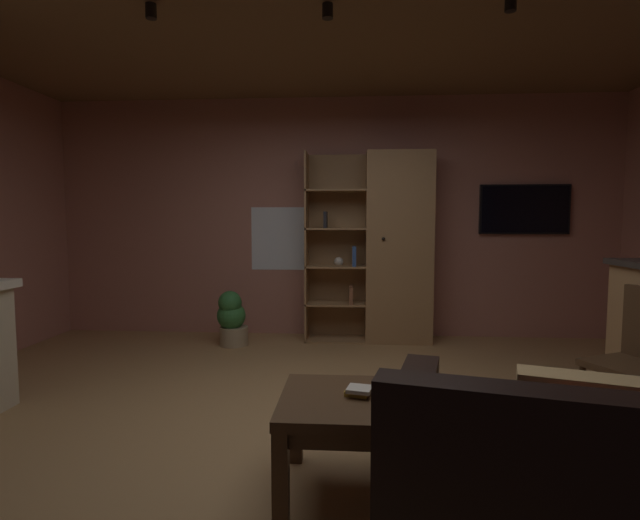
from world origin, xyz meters
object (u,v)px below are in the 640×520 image
bookshelf_cabinet (390,249)px  table_book_1 (360,389)px  leather_couch (627,517)px  wall_mounted_tv (524,209)px  coffee_table (343,415)px  potted_floor_plant (232,318)px  table_book_0 (358,392)px

bookshelf_cabinet → table_book_1: bearing=-97.1°
leather_couch → wall_mounted_tv: wall_mounted_tv is taller
coffee_table → potted_floor_plant: (-1.23, 2.68, -0.09)m
leather_couch → potted_floor_plant: 3.97m
table_book_1 → wall_mounted_tv: bearing=60.0°
table_book_0 → table_book_1: size_ratio=0.97×
table_book_1 → bookshelf_cabinet: bearing=82.9°
wall_mounted_tv → bookshelf_cabinet: bearing=-171.9°
table_book_0 → table_book_1: bearing=-70.1°
potted_floor_plant → wall_mounted_tv: (3.17, 0.53, 1.16)m
table_book_1 → wall_mounted_tv: wall_mounted_tv is taller
leather_couch → potted_floor_plant: leather_couch is taller
table_book_0 → wall_mounted_tv: (1.86, 3.18, 0.96)m
coffee_table → leather_couch: bearing=-31.6°
leather_couch → table_book_0: (-0.92, 0.64, 0.19)m
table_book_0 → bookshelf_cabinet: bearing=82.7°
bookshelf_cabinet → table_book_0: size_ratio=18.56×
potted_floor_plant → table_book_0: bearing=-63.8°
table_book_1 → potted_floor_plant: bearing=116.2°
table_book_1 → table_book_0: bearing=109.9°
table_book_0 → coffee_table: bearing=-157.1°
coffee_table → potted_floor_plant: bearing=114.7°
table_book_1 → wall_mounted_tv: 3.82m
wall_mounted_tv → potted_floor_plant: bearing=-170.5°
coffee_table → table_book_1: (0.08, 0.01, 0.13)m
leather_couch → coffee_table: (-0.99, 0.61, 0.08)m
leather_couch → wall_mounted_tv: size_ratio=1.85×
bookshelf_cabinet → potted_floor_plant: 1.87m
bookshelf_cabinet → table_book_0: bearing=-97.3°
wall_mounted_tv → coffee_table: bearing=-121.1°
potted_floor_plant → bookshelf_cabinet: bearing=10.8°
leather_couch → wall_mounted_tv: (0.94, 3.82, 1.14)m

